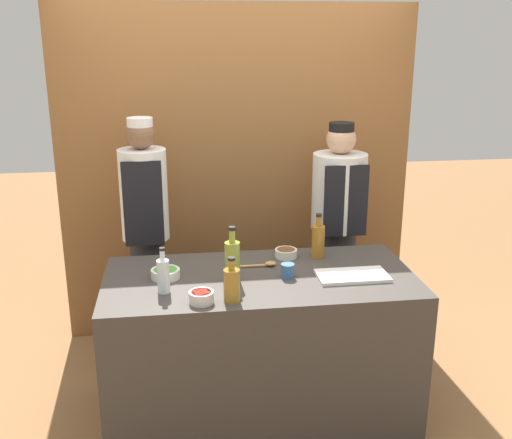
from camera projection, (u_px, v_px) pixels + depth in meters
The scene contains 15 objects.
ground_plane at pixel (260, 413), 3.61m from camera, with size 14.00×14.00×0.00m, color olive.
cabinet_wall at pixel (237, 174), 4.41m from camera, with size 2.54×0.18×2.40m.
counter at pixel (260, 347), 3.48m from camera, with size 1.74×0.83×0.89m.
sauce_bowl_green at pixel (165, 273), 3.31m from camera, with size 0.16×0.16×0.05m.
sauce_bowl_red at pixel (201, 297), 3.00m from camera, with size 0.13×0.13×0.06m.
sauce_bowl_brown at pixel (286, 253), 3.62m from camera, with size 0.13×0.13×0.05m.
cutting_board at pixel (352, 276), 3.32m from camera, with size 0.39×0.21×0.02m.
bottle_clear at pixel (163, 275), 3.11m from camera, with size 0.07×0.07×0.25m.
bottle_vinegar at pixel (232, 284), 3.00m from camera, with size 0.08×0.08×0.24m.
bottle_amber at pixel (318, 240), 3.60m from camera, with size 0.08×0.08×0.27m.
bottle_oil at pixel (232, 261), 3.23m from camera, with size 0.08×0.08×0.32m.
cup_blue at pixel (288, 271), 3.32m from camera, with size 0.08×0.08×0.08m.
wooden_spoon at pixel (260, 265), 3.47m from camera, with size 0.28×0.05×0.03m.
chef_left at pixel (146, 232), 3.99m from camera, with size 0.31×0.31×1.68m.
chef_right at pixel (337, 231), 4.17m from camera, with size 0.37×0.37×1.63m.
Camera 1 is at (-0.44, -3.07, 2.19)m, focal length 42.00 mm.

